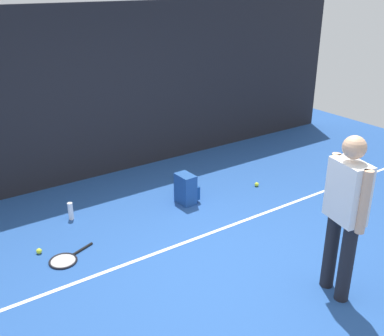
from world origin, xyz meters
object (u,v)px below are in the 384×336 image
tennis_racket (65,260)px  backpack (186,189)px  tennis_ball_mid_court (39,251)px  tennis_player (345,209)px  tennis_ball_near_player (176,177)px  water_bottle (71,211)px  tennis_ball_by_fence (257,184)px

tennis_racket → backpack: (1.97, 0.42, 0.20)m
tennis_ball_mid_court → tennis_racket: bearing=-57.6°
tennis_player → backpack: (-0.12, 2.54, -0.76)m
tennis_racket → backpack: size_ratio=1.44×
tennis_player → tennis_ball_near_player: bearing=-170.5°
tennis_racket → water_bottle: size_ratio=2.63×
tennis_player → tennis_ball_by_fence: size_ratio=25.76×
water_bottle → tennis_ball_near_player: bearing=9.7°
tennis_racket → backpack: 2.02m
tennis_racket → tennis_player: bearing=113.7°
backpack → water_bottle: backpack is taller
water_bottle → tennis_ball_by_fence: bearing=-13.2°
tennis_ball_near_player → tennis_ball_by_fence: (0.88, -0.96, 0.00)m
tennis_racket → tennis_ball_near_player: tennis_ball_near_player is taller
tennis_racket → tennis_ball_near_player: bearing=-173.0°
tennis_ball_by_fence → tennis_ball_mid_court: 3.37m
backpack → water_bottle: size_ratio=1.82×
tennis_ball_near_player → tennis_ball_mid_court: bearing=-160.1°
backpack → tennis_racket: bearing=100.0°
tennis_player → water_bottle: (-1.67, 3.01, -0.85)m
tennis_player → backpack: tennis_player is taller
tennis_ball_near_player → tennis_ball_mid_court: (-2.49, -0.90, 0.00)m
tennis_player → tennis_ball_mid_court: 3.47m
backpack → tennis_ball_by_fence: 1.23m
backpack → tennis_ball_by_fence: size_ratio=6.67×
tennis_racket → tennis_ball_near_player: 2.59m
water_bottle → tennis_ball_mid_court: bearing=-136.8°
backpack → water_bottle: 1.62m
water_bottle → tennis_racket: bearing=-115.1°
tennis_ball_near_player → tennis_ball_mid_court: same height
tennis_ball_near_player → water_bottle: water_bottle is taller
tennis_ball_by_fence → water_bottle: 2.83m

